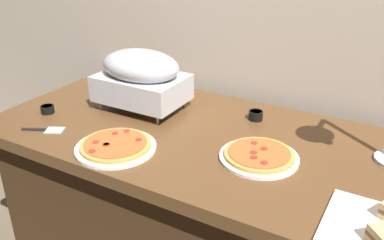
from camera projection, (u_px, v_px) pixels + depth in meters
back_wall at (273, 3)px, 1.81m from camera, size 4.40×0.04×2.40m
buffet_table at (217, 216)px, 1.76m from camera, size 1.90×0.84×0.76m
chafing_dish at (141, 76)px, 1.81m from camera, size 0.38×0.26×0.27m
pizza_plate_front at (116, 146)px, 1.52m from camera, size 0.30×0.30×0.03m
pizza_plate_center at (259, 156)px, 1.45m from camera, size 0.28×0.28×0.03m
sauce_cup_near at (256, 115)px, 1.75m from camera, size 0.06×0.06×0.04m
sauce_cup_far at (47, 109)px, 1.81m from camera, size 0.06×0.06×0.03m
serving_spatula at (45, 130)px, 1.66m from camera, size 0.17×0.11×0.01m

